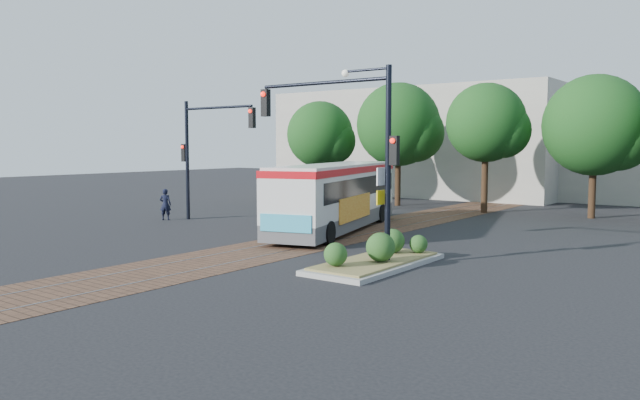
{
  "coord_description": "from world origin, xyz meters",
  "views": [
    {
      "loc": [
        14.87,
        -17.46,
        3.77
      ],
      "look_at": [
        0.1,
        2.42,
        1.6
      ],
      "focal_mm": 35.0,
      "sensor_mm": 36.0,
      "label": 1
    }
  ],
  "objects": [
    {
      "name": "traffic_island",
      "position": [
        4.82,
        -0.9,
        0.33
      ],
      "size": [
        2.2,
        5.2,
        1.13
      ],
      "color": "gray",
      "rests_on": "ground"
    },
    {
      "name": "trackbed",
      "position": [
        0.0,
        4.0,
        0.01
      ],
      "size": [
        3.6,
        40.0,
        0.02
      ],
      "color": "brown",
      "rests_on": "ground"
    },
    {
      "name": "parked_car",
      "position": [
        -8.71,
        13.42,
        0.69
      ],
      "size": [
        5.1,
        3.38,
        1.37
      ],
      "primitive_type": "imported",
      "rotation": [
        0.0,
        0.0,
        1.23
      ],
      "color": "black",
      "rests_on": "ground"
    },
    {
      "name": "tree_row",
      "position": [
        1.21,
        16.42,
        4.85
      ],
      "size": [
        26.4,
        5.6,
        7.67
      ],
      "color": "#382314",
      "rests_on": "ground"
    },
    {
      "name": "city_bus",
      "position": [
        -0.98,
        5.11,
        1.65
      ],
      "size": [
        5.24,
        11.23,
        2.95
      ],
      "rotation": [
        0.0,
        0.0,
        0.27
      ],
      "color": "#4B4B4E",
      "rests_on": "ground"
    },
    {
      "name": "warehouses",
      "position": [
        -0.53,
        28.75,
        3.81
      ],
      "size": [
        40.0,
        13.0,
        8.0
      ],
      "color": "#ADA899",
      "rests_on": "ground"
    },
    {
      "name": "signal_pole_left",
      "position": [
        -8.37,
        4.0,
        3.86
      ],
      "size": [
        4.99,
        0.34,
        6.0
      ],
      "color": "black",
      "rests_on": "ground"
    },
    {
      "name": "ground",
      "position": [
        0.0,
        0.0,
        0.0
      ],
      "size": [
        120.0,
        120.0,
        0.0
      ],
      "primitive_type": "plane",
      "color": "black",
      "rests_on": "ground"
    },
    {
      "name": "signal_pole_main",
      "position": [
        3.86,
        -0.81,
        4.16
      ],
      "size": [
        5.49,
        0.46,
        6.0
      ],
      "color": "black",
      "rests_on": "ground"
    },
    {
      "name": "officer",
      "position": [
        -10.19,
        3.1,
        0.79
      ],
      "size": [
        0.69,
        0.64,
        1.59
      ],
      "primitive_type": "imported",
      "rotation": [
        0.0,
        0.0,
        3.74
      ],
      "color": "black",
      "rests_on": "ground"
    }
  ]
}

